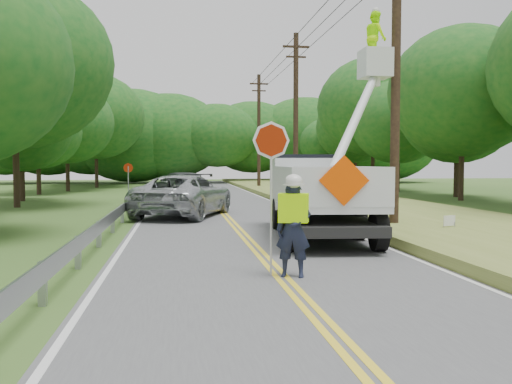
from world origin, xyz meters
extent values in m
plane|color=#385822|center=(0.00, 0.00, 0.00)|extent=(140.00, 140.00, 0.00)
cube|color=#4F5052|center=(0.00, 14.00, 0.01)|extent=(7.20, 96.00, 0.02)
cube|color=yellow|center=(-0.10, 14.00, 0.02)|extent=(0.12, 96.00, 0.00)
cube|color=yellow|center=(0.10, 14.00, 0.02)|extent=(0.12, 96.00, 0.00)
cube|color=silver|center=(-3.45, 14.00, 0.02)|extent=(0.12, 96.00, 0.00)
cube|color=silver|center=(3.45, 14.00, 0.02)|extent=(0.12, 96.00, 0.00)
cube|color=#929598|center=(-4.10, 1.00, 0.35)|extent=(0.12, 0.14, 0.70)
cube|color=#929598|center=(-4.10, 4.00, 0.35)|extent=(0.12, 0.14, 0.70)
cube|color=#929598|center=(-4.10, 7.00, 0.35)|extent=(0.12, 0.14, 0.70)
cube|color=#929598|center=(-4.10, 10.00, 0.35)|extent=(0.12, 0.14, 0.70)
cube|color=#929598|center=(-4.10, 13.00, 0.35)|extent=(0.12, 0.14, 0.70)
cube|color=#929598|center=(-4.10, 16.00, 0.35)|extent=(0.12, 0.14, 0.70)
cube|color=#929598|center=(-4.10, 19.00, 0.35)|extent=(0.12, 0.14, 0.70)
cube|color=#929598|center=(-4.10, 22.00, 0.35)|extent=(0.12, 0.14, 0.70)
cube|color=#929598|center=(-4.10, 25.00, 0.35)|extent=(0.12, 0.14, 0.70)
cube|color=#929598|center=(-4.10, 28.00, 0.35)|extent=(0.12, 0.14, 0.70)
cube|color=#929598|center=(-4.10, 31.00, 0.35)|extent=(0.12, 0.14, 0.70)
cube|color=#929598|center=(-4.10, 34.00, 0.35)|extent=(0.12, 0.14, 0.70)
cube|color=#929598|center=(-4.10, 37.00, 0.35)|extent=(0.12, 0.14, 0.70)
cube|color=#929598|center=(-4.00, 15.00, 0.60)|extent=(0.05, 48.00, 0.34)
cylinder|color=black|center=(5.00, 9.00, 5.00)|extent=(0.30, 0.30, 10.00)
cylinder|color=black|center=(5.00, 24.00, 5.00)|extent=(0.30, 0.30, 10.00)
cube|color=black|center=(5.00, 24.00, 9.20)|extent=(1.60, 0.12, 0.12)
cube|color=black|center=(5.00, 24.00, 8.60)|extent=(1.20, 0.10, 0.10)
cylinder|color=black|center=(5.00, 39.00, 5.00)|extent=(0.30, 0.30, 10.00)
cube|color=black|center=(5.00, 39.00, 9.20)|extent=(1.60, 0.12, 0.12)
cube|color=black|center=(5.00, 39.00, 8.60)|extent=(1.20, 0.10, 0.10)
cylinder|color=black|center=(4.30, 17.50, 9.10)|extent=(0.03, 43.00, 0.03)
cylinder|color=black|center=(5.00, 17.50, 9.10)|extent=(0.03, 43.00, 0.03)
cylinder|color=black|center=(5.70, 17.50, 9.10)|extent=(0.03, 43.00, 0.03)
cube|color=olive|center=(7.10, 14.00, 0.15)|extent=(7.00, 96.00, 0.30)
cylinder|color=#332319|center=(-10.18, 21.15, 2.13)|extent=(0.32, 0.32, 4.26)
ellipsoid|color=#134F1A|center=(-10.18, 21.15, 7.34)|extent=(9.95, 9.95, 8.75)
cylinder|color=#332319|center=(-11.24, 26.00, 1.27)|extent=(0.32, 0.32, 2.54)
ellipsoid|color=#134F1A|center=(-11.24, 26.00, 4.38)|extent=(5.93, 5.93, 5.22)
cylinder|color=#332319|center=(-12.02, 33.03, 1.33)|extent=(0.32, 0.32, 2.67)
ellipsoid|color=#134F1A|center=(-12.02, 33.03, 4.60)|extent=(6.23, 6.23, 5.48)
cylinder|color=#332319|center=(-10.89, 37.56, 1.61)|extent=(0.32, 0.32, 3.22)
ellipsoid|color=#134F1A|center=(-10.89, 37.56, 5.54)|extent=(7.51, 7.51, 6.61)
cylinder|color=#332319|center=(-9.58, 44.12, 1.92)|extent=(0.32, 0.32, 3.84)
ellipsoid|color=#134F1A|center=(-9.58, 44.12, 6.61)|extent=(8.96, 8.96, 7.89)
cylinder|color=#332319|center=(-10.36, 49.53, 1.91)|extent=(0.32, 0.32, 3.83)
ellipsoid|color=#134F1A|center=(-10.36, 49.53, 6.60)|extent=(8.94, 8.94, 7.86)
cylinder|color=#332319|center=(15.03, 22.82, 1.91)|extent=(0.32, 0.32, 3.83)
ellipsoid|color=#134F1A|center=(15.03, 22.82, 6.59)|extent=(8.93, 8.93, 7.86)
cylinder|color=#332319|center=(16.49, 26.10, 1.63)|extent=(0.32, 0.32, 3.25)
ellipsoid|color=#134F1A|center=(16.49, 26.10, 5.60)|extent=(7.59, 7.59, 6.68)
cylinder|color=#332319|center=(15.37, 33.19, 1.62)|extent=(0.32, 0.32, 3.24)
ellipsoid|color=#134F1A|center=(15.37, 33.19, 5.58)|extent=(7.55, 7.55, 6.65)
cylinder|color=#332319|center=(14.83, 37.35, 2.09)|extent=(0.32, 0.32, 4.18)
ellipsoid|color=#134F1A|center=(14.83, 37.35, 7.20)|extent=(9.75, 9.75, 8.58)
cylinder|color=#332319|center=(15.33, 43.54, 1.67)|extent=(0.32, 0.32, 3.35)
ellipsoid|color=#134F1A|center=(15.33, 43.54, 5.76)|extent=(7.81, 7.81, 6.87)
cylinder|color=#332319|center=(13.88, 48.56, 1.29)|extent=(0.32, 0.32, 2.59)
ellipsoid|color=#134F1A|center=(13.88, 48.56, 4.46)|extent=(6.04, 6.04, 5.31)
ellipsoid|color=#134F1A|center=(-21.00, 55.26, 5.50)|extent=(12.07, 9.05, 9.05)
ellipsoid|color=#134F1A|center=(-17.04, 57.94, 5.50)|extent=(12.31, 9.23, 9.23)
ellipsoid|color=#134F1A|center=(-12.14, 57.28, 5.50)|extent=(12.11, 9.08, 9.08)
ellipsoid|color=#134F1A|center=(-7.32, 56.41, 5.50)|extent=(14.46, 10.85, 10.85)
ellipsoid|color=#134F1A|center=(-2.99, 56.15, 5.50)|extent=(13.17, 9.88, 9.88)
ellipsoid|color=#134F1A|center=(2.46, 54.40, 5.50)|extent=(9.73, 7.30, 7.30)
ellipsoid|color=#134F1A|center=(7.06, 57.79, 5.50)|extent=(11.68, 8.76, 8.76)
ellipsoid|color=#134F1A|center=(13.51, 56.98, 5.50)|extent=(13.03, 9.77, 9.77)
ellipsoid|color=#134F1A|center=(17.44, 56.09, 5.50)|extent=(12.55, 9.41, 9.41)
ellipsoid|color=#134F1A|center=(22.13, 54.07, 5.50)|extent=(14.38, 10.79, 10.79)
imported|color=#191E33|center=(0.23, 2.49, 0.95)|extent=(0.78, 0.63, 1.86)
cube|color=#ABFB00|center=(0.23, 2.49, 1.37)|extent=(0.65, 0.51, 0.56)
ellipsoid|color=silver|center=(0.23, 2.49, 1.89)|extent=(0.35, 0.35, 0.28)
cylinder|color=#B7B7B7|center=(-0.18, 2.68, 1.32)|extent=(0.04, 0.04, 2.60)
cylinder|color=#8A1C02|center=(-0.18, 2.68, 2.68)|extent=(0.74, 0.09, 0.74)
cylinder|color=black|center=(0.90, 5.43, 0.53)|extent=(0.42, 1.05, 1.02)
cylinder|color=black|center=(3.03, 5.22, 0.53)|extent=(0.42, 1.05, 1.02)
cylinder|color=black|center=(1.10, 7.55, 0.53)|extent=(0.42, 1.05, 1.02)
cylinder|color=black|center=(3.23, 7.35, 0.53)|extent=(0.42, 1.05, 1.02)
cylinder|color=black|center=(1.36, 10.20, 0.53)|extent=(0.42, 1.05, 1.02)
cylinder|color=black|center=(3.48, 10.00, 0.53)|extent=(0.42, 1.05, 1.02)
cube|color=black|center=(2.20, 7.77, 0.61)|extent=(2.87, 7.00, 0.27)
cube|color=silver|center=(2.13, 7.02, 1.14)|extent=(2.90, 5.11, 0.23)
cube|color=silver|center=(0.93, 7.14, 1.67)|extent=(0.53, 4.89, 0.96)
cube|color=silver|center=(3.32, 6.91, 1.67)|extent=(0.53, 4.89, 0.96)
cube|color=silver|center=(1.90, 4.60, 1.67)|extent=(2.45, 0.30, 0.96)
cube|color=silver|center=(2.47, 10.63, 1.46)|extent=(2.58, 2.24, 1.92)
cube|color=black|center=(2.49, 10.84, 2.15)|extent=(2.25, 1.58, 0.80)
cube|color=silver|center=(2.01, 5.86, 1.67)|extent=(1.05, 1.05, 0.85)
cube|color=silver|center=(4.30, 9.00, 5.44)|extent=(0.91, 0.91, 0.91)
imported|color=#ABFB00|center=(4.30, 9.00, 6.27)|extent=(0.62, 0.80, 1.65)
cube|color=#FF4B00|center=(1.89, 4.53, 1.83)|extent=(1.20, 0.15, 1.21)
imported|color=#ABAFB3|center=(-1.74, 15.18, 0.89)|extent=(4.83, 6.89, 1.75)
imported|color=#393D40|center=(-1.90, 27.98, 0.85)|extent=(4.37, 6.17, 1.66)
cylinder|color=#929598|center=(-4.47, 19.74, 1.06)|extent=(0.06, 0.06, 2.12)
cylinder|color=#8A1C02|center=(-4.47, 19.74, 2.03)|extent=(0.47, 0.14, 0.48)
cube|color=white|center=(6.21, 7.62, 0.49)|extent=(0.44, 0.15, 0.31)
cylinder|color=#929598|center=(6.03, 7.62, 0.22)|extent=(0.02, 0.02, 0.45)
cylinder|color=#929598|center=(6.38, 7.62, 0.22)|extent=(0.02, 0.02, 0.45)
camera|label=1|loc=(-1.97, -7.71, 2.23)|focal=37.73mm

